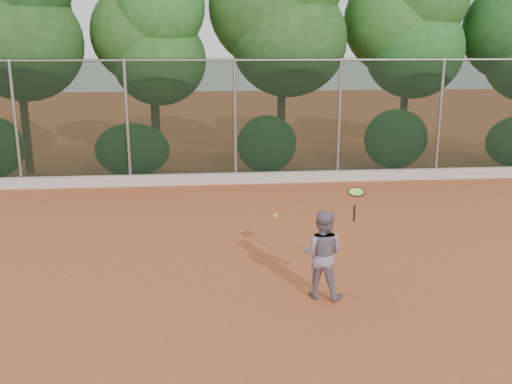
{
  "coord_description": "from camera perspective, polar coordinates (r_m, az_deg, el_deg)",
  "views": [
    {
      "loc": [
        -0.99,
        -9.07,
        3.88
      ],
      "look_at": [
        0.0,
        1.0,
        1.25
      ],
      "focal_mm": 40.0,
      "sensor_mm": 36.0,
      "label": 1
    }
  ],
  "objects": [
    {
      "name": "ground",
      "position": [
        9.91,
        0.57,
        -8.47
      ],
      "size": [
        80.0,
        80.0,
        0.0
      ],
      "primitive_type": "plane",
      "color": "#B3542A",
      "rests_on": "ground"
    },
    {
      "name": "tennis_player",
      "position": [
        8.98,
        6.62,
        -6.19
      ],
      "size": [
        0.85,
        0.77,
        1.42
      ],
      "primitive_type": "imported",
      "rotation": [
        0.0,
        0.0,
        2.72
      ],
      "color": "slate",
      "rests_on": "ground"
    },
    {
      "name": "chainlink_fence",
      "position": [
        16.22,
        -2.1,
        7.42
      ],
      "size": [
        24.09,
        0.09,
        3.5
      ],
      "color": "black",
      "rests_on": "ground"
    },
    {
      "name": "tennis_racket",
      "position": [
        8.6,
        9.98,
        -0.24
      ],
      "size": [
        0.33,
        0.33,
        0.54
      ],
      "color": "black",
      "rests_on": "ground"
    },
    {
      "name": "tennis_ball_in_flight",
      "position": [
        8.36,
        1.95,
        -2.39
      ],
      "size": [
        0.07,
        0.07,
        0.07
      ],
      "color": "#C4DF32",
      "rests_on": "ground"
    },
    {
      "name": "foliage_backdrop",
      "position": [
        18.06,
        -4.39,
        16.2
      ],
      "size": [
        23.7,
        3.63,
        7.55
      ],
      "color": "#3B2816",
      "rests_on": "ground"
    },
    {
      "name": "concrete_curb",
      "position": [
        16.35,
        -2.01,
        1.39
      ],
      "size": [
        24.0,
        0.2,
        0.3
      ],
      "primitive_type": "cube",
      "color": "#BAB6AD",
      "rests_on": "ground"
    }
  ]
}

